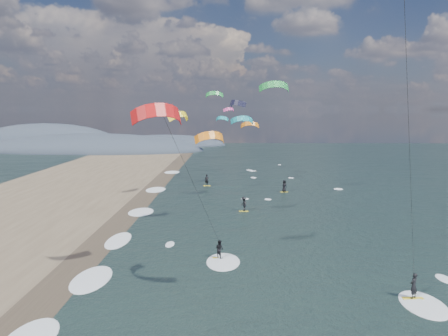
{
  "coord_description": "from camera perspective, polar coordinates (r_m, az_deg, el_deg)",
  "views": [
    {
      "loc": [
        -0.49,
        -22.83,
        11.67
      ],
      "look_at": [
        -1.0,
        12.0,
        7.0
      ],
      "focal_mm": 35.0,
      "sensor_mm": 36.0,
      "label": 1
    }
  ],
  "objects": [
    {
      "name": "shoreline_surf",
      "position": [
        40.68,
        -14.07,
        -9.27
      ],
      "size": [
        2.4,
        79.4,
        0.11
      ],
      "color": "white",
      "rests_on": "ground"
    },
    {
      "name": "bg_kite_field",
      "position": [
        77.01,
        1.0,
        7.56
      ],
      "size": [
        15.0,
        76.62,
        7.14
      ],
      "color": "teal",
      "rests_on": "ground"
    },
    {
      "name": "far_kitesurfers",
      "position": [
        57.61,
        3.31,
        -3.18
      ],
      "size": [
        12.42,
        17.89,
        1.78
      ],
      "color": "yellow",
      "rests_on": "ground"
    },
    {
      "name": "kitesurfer_near_b",
      "position": [
        29.54,
        -5.13,
        -0.06
      ],
      "size": [
        6.84,
        8.64,
        12.78
      ],
      "color": "yellow",
      "rests_on": "ground"
    },
    {
      "name": "ground",
      "position": [
        25.65,
        1.96,
        -19.44
      ],
      "size": [
        260.0,
        260.0,
        0.0
      ],
      "primitive_type": "plane",
      "color": "black",
      "rests_on": "ground"
    },
    {
      "name": "kitesurfer_near_a",
      "position": [
        22.84,
        22.83,
        15.2
      ],
      "size": [
        7.65,
        9.33,
        19.6
      ],
      "color": "yellow",
      "rests_on": "ground"
    },
    {
      "name": "wet_sand_strip",
      "position": [
        36.69,
        -17.85,
        -11.28
      ],
      "size": [
        3.0,
        240.0,
        0.0
      ],
      "primitive_type": "cube",
      "color": "#382D23",
      "rests_on": "ground"
    },
    {
      "name": "coastal_hills",
      "position": [
        138.51,
        -17.86,
        2.44
      ],
      "size": [
        80.0,
        41.0,
        15.0
      ],
      "color": "#3D4756",
      "rests_on": "ground"
    }
  ]
}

